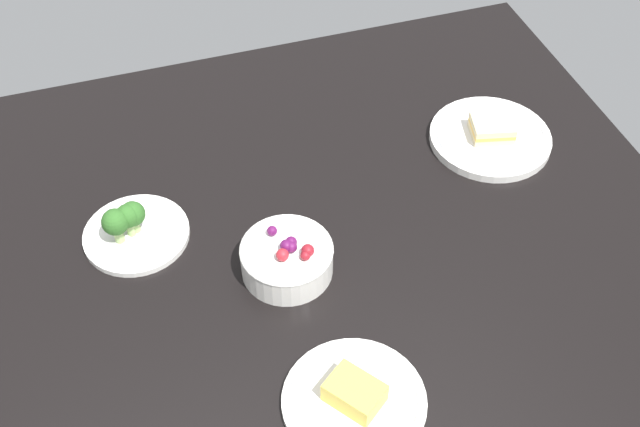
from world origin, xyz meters
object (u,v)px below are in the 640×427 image
Objects in this scene: plate_cheese at (354,399)px; plate_broccoli at (132,229)px; plate_sandwich at (490,136)px; bowl_berries at (287,258)px.

plate_broccoli is at bearing 121.28° from plate_cheese.
plate_sandwich is 1.11× the size of plate_cheese.
plate_broccoli is 0.86× the size of plate_cheese.
bowl_berries is (-44.47, -18.06, 1.75)cm from plate_sandwich.
bowl_berries is (22.23, -14.44, 0.76)cm from plate_broccoli.
plate_broccoli is 0.78× the size of plate_sandwich.
plate_sandwich is at bearing 3.10° from plate_broccoli.
plate_sandwich is 1.52× the size of bowl_berries.
plate_cheese is 25.87cm from bowl_berries.
plate_broccoli is 47.00cm from plate_cheese.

